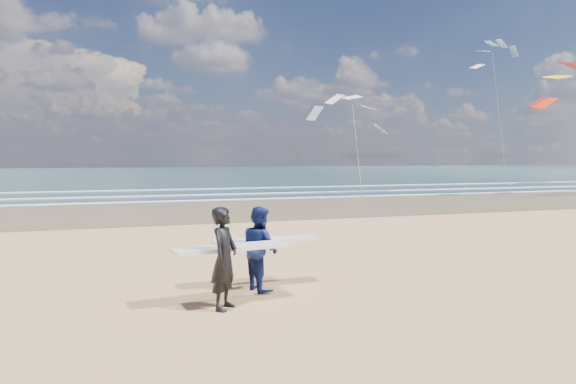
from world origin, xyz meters
name	(u,v)px	position (x,y,z in m)	size (l,w,h in m)	color
wet_sand_strip	(500,200)	(20.00, 18.00, 0.01)	(220.00, 12.00, 0.01)	brown
ocean	(270,173)	(20.00, 72.00, 0.01)	(220.00, 100.00, 0.02)	#1B363D
foam_breakers	(414,189)	(20.00, 28.10, 0.05)	(220.00, 11.70, 0.05)	white
surfer_near	(225,257)	(-1.15, 0.23, 0.95)	(2.25, 1.18, 1.87)	black
surfer_far	(260,248)	(-0.21, 1.30, 0.88)	(2.23, 1.17, 1.75)	#0D174A
kite_1	(355,127)	(13.25, 25.30, 4.87)	(6.38, 4.80, 8.44)	slate
kite_5	(498,100)	(32.63, 33.54, 8.30)	(5.71, 4.73, 15.34)	slate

